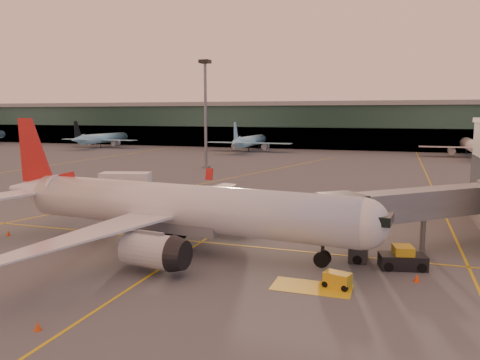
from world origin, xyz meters
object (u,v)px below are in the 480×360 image
(catering_truck, at_px, (126,189))
(pushback_tug, at_px, (403,259))
(gpu_cart, at_px, (337,280))
(main_airplane, at_px, (170,208))

(catering_truck, xyz_separation_m, pushback_tug, (35.74, -13.91, -2.12))
(gpu_cart, bearing_deg, catering_truck, 163.03)
(main_airplane, xyz_separation_m, pushback_tug, (21.37, 1.20, -3.29))
(main_airplane, height_order, catering_truck, main_airplane)
(main_airplane, distance_m, gpu_cart, 17.74)
(main_airplane, height_order, gpu_cart, main_airplane)
(main_airplane, relative_size, catering_truck, 5.84)
(catering_truck, bearing_deg, pushback_tug, -37.65)
(main_airplane, xyz_separation_m, gpu_cart, (16.64, -5.06, -3.52))
(gpu_cart, bearing_deg, pushback_tug, 69.01)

